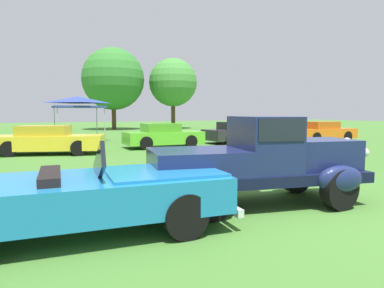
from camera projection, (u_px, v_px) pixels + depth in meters
ground_plane at (293, 206)px, 6.52m from camera, size 120.00×120.00×0.00m
feature_pickup_truck at (260, 160)px, 6.57m from camera, size 4.32×2.39×1.70m
neighbor_convertible at (90, 194)px, 5.05m from camera, size 4.48×2.03×1.40m
show_car_yellow at (48, 140)px, 14.54m from camera, size 4.79×2.98×1.22m
show_car_lime at (163, 136)px, 17.33m from camera, size 3.91×1.76×1.22m
show_car_charcoal at (238, 132)px, 20.11m from camera, size 4.41×2.18×1.22m
show_car_orange at (322, 132)px, 20.83m from camera, size 4.12×1.81×1.22m
canopy_tent_left_field at (78, 101)px, 20.26m from camera, size 2.82×2.82×2.71m
treeline_mid_left at (113, 79)px, 35.07m from camera, size 6.33×6.33×8.34m
treeline_center at (173, 83)px, 37.10m from camera, size 5.18×5.18×7.59m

